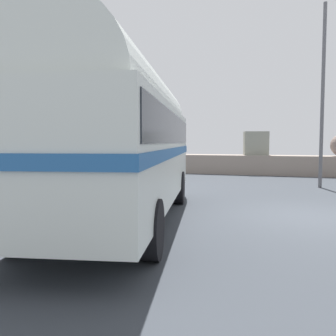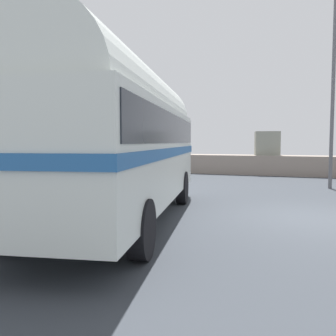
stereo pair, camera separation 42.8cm
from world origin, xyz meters
name	(u,v)px [view 2 (the right image)]	position (x,y,z in m)	size (l,w,h in m)	color
ground	(314,219)	(0.00, 0.00, 0.01)	(32.00, 26.00, 0.02)	#33383E
breakwater	(308,164)	(-0.15, 11.79, 0.65)	(31.36, 1.83, 2.45)	gray
vintage_coach	(120,133)	(-4.17, -1.93, 2.05)	(4.14, 8.89, 3.70)	black
lamp_post	(336,85)	(0.77, 6.27, 4.06)	(1.08, 0.58, 7.29)	#5B5B60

